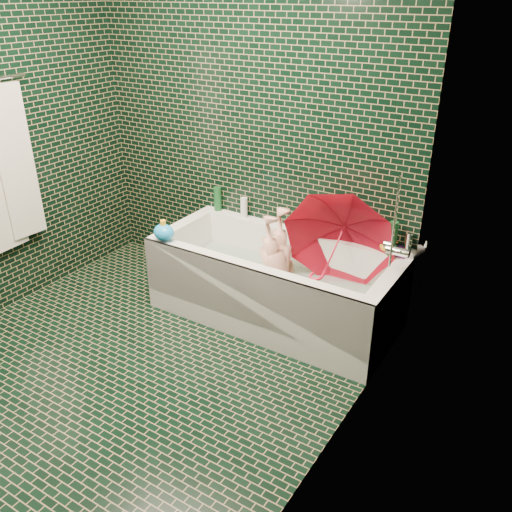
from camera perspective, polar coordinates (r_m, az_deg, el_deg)
The scene contains 19 objects.
floor at distance 3.52m, azimuth -13.28°, elevation -11.66°, with size 2.80×2.80×0.00m, color black.
wall_back at distance 3.97m, azimuth -0.72°, elevation 13.68°, with size 2.80×2.80×0.00m, color black.
wall_right at distance 2.20m, azimuth 8.14°, elevation 2.56°, with size 2.80×2.80×0.00m, color black.
bathtub at distance 3.82m, azimuth 1.88°, elevation -3.70°, with size 1.70×0.75×0.55m.
bath_mat at distance 3.86m, azimuth 2.00°, elevation -4.30°, with size 1.35×0.47×0.01m, color green.
water at distance 3.79m, azimuth 2.03°, elevation -2.43°, with size 1.48×0.53×0.00m, color silver.
towel at distance 4.08m, azimuth -25.12°, elevation 8.35°, with size 0.08×0.44×1.12m.
faucet at distance 3.28m, azimuth 14.47°, elevation 1.14°, with size 0.18×0.19×0.55m.
child at distance 3.80m, azimuth 2.31°, elevation -2.19°, with size 0.35×0.23×0.95m, color #E3A28E.
umbrella at distance 3.53m, azimuth 8.20°, elevation 0.56°, with size 0.72×0.72×0.63m, color red.
soap_bottle_a at distance 3.65m, azimuth 15.45°, elevation -0.19°, with size 0.09×0.09×0.24m, color white.
soap_bottle_b at distance 3.65m, azimuth 14.69°, elevation -0.12°, with size 0.09×0.09×0.19m, color #5A1E72.
soap_bottle_c at distance 3.71m, azimuth 13.45°, elevation 0.52°, with size 0.12×0.12×0.15m, color #144720.
bottle_right_tall at distance 3.62m, azimuth 14.18°, elevation 1.79°, with size 0.06×0.06×0.23m, color #144720.
bottle_right_pump at distance 3.63m, azimuth 15.70°, elevation 1.13°, with size 0.05×0.05×0.17m, color silver.
bottle_left_tall at distance 4.26m, azimuth -4.05°, elevation 6.03°, with size 0.06×0.06×0.19m, color #144720.
bottle_left_short at distance 4.12m, azimuth -1.27°, elevation 5.11°, with size 0.05×0.05×0.16m, color white.
rubber_duck at distance 3.68m, azimuth 13.72°, elevation 1.04°, with size 0.13×0.10×0.10m.
bath_toy at distance 3.78m, azimuth -9.68°, elevation 2.50°, with size 0.15×0.13×0.15m.
Camera 1 is at (2.09, -1.85, 2.14)m, focal length 38.00 mm.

